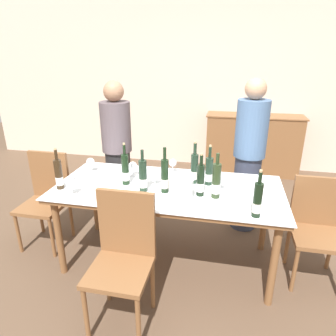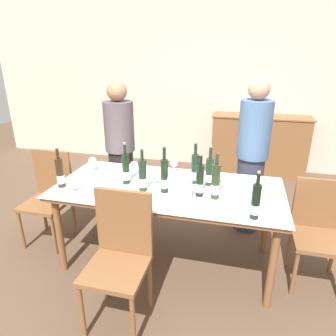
# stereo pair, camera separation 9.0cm
# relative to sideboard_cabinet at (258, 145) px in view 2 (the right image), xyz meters

# --- Properties ---
(ground_plane) EXTENTS (12.00, 12.00, 0.00)m
(ground_plane) POSITION_rel_sideboard_cabinet_xyz_m (-0.87, -2.53, -0.48)
(ground_plane) COLOR brown
(back_wall) EXTENTS (8.00, 0.10, 2.80)m
(back_wall) POSITION_rel_sideboard_cabinet_xyz_m (-0.87, 0.29, 0.92)
(back_wall) COLOR beige
(back_wall) RESTS_ON ground_plane
(sideboard_cabinet) EXTENTS (1.51, 0.46, 0.96)m
(sideboard_cabinet) POSITION_rel_sideboard_cabinet_xyz_m (0.00, 0.00, 0.00)
(sideboard_cabinet) COLOR brown
(sideboard_cabinet) RESTS_ON ground_plane
(dining_table) EXTENTS (1.98, 0.93, 0.77)m
(dining_table) POSITION_rel_sideboard_cabinet_xyz_m (-0.87, -2.53, 0.22)
(dining_table) COLOR brown
(dining_table) RESTS_ON ground_plane
(ice_bucket) EXTENTS (0.20, 0.20, 0.18)m
(ice_bucket) POSITION_rel_sideboard_cabinet_xyz_m (-0.72, -2.72, 0.39)
(ice_bucket) COLOR white
(ice_bucket) RESTS_ON dining_table
(wine_bottle_0) EXTENTS (0.07, 0.07, 0.37)m
(wine_bottle_0) POSITION_rel_sideboard_cabinet_xyz_m (-0.53, -2.39, 0.41)
(wine_bottle_0) COLOR #1E3323
(wine_bottle_0) RESTS_ON dining_table
(wine_bottle_1) EXTENTS (0.06, 0.06, 0.36)m
(wine_bottle_1) POSITION_rel_sideboard_cabinet_xyz_m (-0.15, -2.89, 0.42)
(wine_bottle_1) COLOR black
(wine_bottle_1) RESTS_ON dining_table
(wine_bottle_2) EXTENTS (0.07, 0.07, 0.37)m
(wine_bottle_2) POSITION_rel_sideboard_cabinet_xyz_m (-1.06, -2.65, 0.42)
(wine_bottle_2) COLOR #1E3323
(wine_bottle_2) RESTS_ON dining_table
(wine_bottle_3) EXTENTS (0.07, 0.07, 0.39)m
(wine_bottle_3) POSITION_rel_sideboard_cabinet_xyz_m (-0.66, -2.38, 0.42)
(wine_bottle_3) COLOR #1E3323
(wine_bottle_3) RESTS_ON dining_table
(wine_bottle_4) EXTENTS (0.06, 0.06, 0.36)m
(wine_bottle_4) POSITION_rel_sideboard_cabinet_xyz_m (-0.58, -2.63, 0.42)
(wine_bottle_4) COLOR black
(wine_bottle_4) RESTS_ON dining_table
(wine_bottle_5) EXTENTS (0.07, 0.07, 0.37)m
(wine_bottle_5) POSITION_rel_sideboard_cabinet_xyz_m (-1.78, -2.75, 0.42)
(wine_bottle_5) COLOR #332314
(wine_bottle_5) RESTS_ON dining_table
(wine_bottle_6) EXTENTS (0.07, 0.07, 0.38)m
(wine_bottle_6) POSITION_rel_sideboard_cabinet_xyz_m (-0.45, -2.64, 0.43)
(wine_bottle_6) COLOR #28381E
(wine_bottle_6) RESTS_ON dining_table
(wine_bottle_7) EXTENTS (0.07, 0.07, 0.38)m
(wine_bottle_7) POSITION_rel_sideboard_cabinet_xyz_m (-1.26, -2.54, 0.42)
(wine_bottle_7) COLOR black
(wine_bottle_7) RESTS_ON dining_table
(wine_bottle_8) EXTENTS (0.06, 0.06, 0.39)m
(wine_bottle_8) POSITION_rel_sideboard_cabinet_xyz_m (-0.88, -2.63, 0.43)
(wine_bottle_8) COLOR black
(wine_bottle_8) RESTS_ON dining_table
(wine_glass_0) EXTENTS (0.09, 0.09, 0.14)m
(wine_glass_0) POSITION_rel_sideboard_cabinet_xyz_m (-1.62, -2.84, 0.39)
(wine_glass_0) COLOR white
(wine_glass_0) RESTS_ON dining_table
(wine_glass_1) EXTENTS (0.08, 0.08, 0.14)m
(wine_glass_1) POSITION_rel_sideboard_cabinet_xyz_m (-1.69, -2.33, 0.39)
(wine_glass_1) COLOR white
(wine_glass_1) RESTS_ON dining_table
(wine_glass_2) EXTENTS (0.08, 0.08, 0.14)m
(wine_glass_2) POSITION_rel_sideboard_cabinet_xyz_m (-1.25, -2.35, 0.39)
(wine_glass_2) COLOR white
(wine_glass_2) RESTS_ON dining_table
(wine_glass_3) EXTENTS (0.08, 0.08, 0.14)m
(wine_glass_3) POSITION_rel_sideboard_cabinet_xyz_m (-0.42, -2.49, 0.39)
(wine_glass_3) COLOR white
(wine_glass_3) RESTS_ON dining_table
(wine_glass_4) EXTENTS (0.08, 0.08, 0.14)m
(wine_glass_4) POSITION_rel_sideboard_cabinet_xyz_m (-0.90, -2.19, 0.39)
(wine_glass_4) COLOR white
(wine_glass_4) RESTS_ON dining_table
(wine_glass_5) EXTENTS (0.08, 0.08, 0.15)m
(wine_glass_5) POSITION_rel_sideboard_cabinet_xyz_m (-1.00, -2.52, 0.40)
(wine_glass_5) COLOR white
(wine_glass_5) RESTS_ON dining_table
(chair_left_end) EXTENTS (0.42, 0.42, 0.95)m
(chair_left_end) POSITION_rel_sideboard_cabinet_xyz_m (-2.16, -2.44, 0.06)
(chair_left_end) COLOR brown
(chair_left_end) RESTS_ON ground_plane
(chair_near_front) EXTENTS (0.42, 0.42, 0.99)m
(chair_near_front) POSITION_rel_sideboard_cabinet_xyz_m (-1.05, -3.22, 0.08)
(chair_near_front) COLOR brown
(chair_near_front) RESTS_ON ground_plane
(chair_right_end) EXTENTS (0.42, 0.42, 0.90)m
(chair_right_end) POSITION_rel_sideboard_cabinet_xyz_m (0.41, -2.44, 0.03)
(chair_right_end) COLOR brown
(chair_right_end) RESTS_ON ground_plane
(person_host) EXTENTS (0.33, 0.33, 1.61)m
(person_host) POSITION_rel_sideboard_cabinet_xyz_m (-1.61, -1.83, 0.33)
(person_host) COLOR #262628
(person_host) RESTS_ON ground_plane
(person_guest_left) EXTENTS (0.33, 0.33, 1.66)m
(person_guest_left) POSITION_rel_sideboard_cabinet_xyz_m (-0.16, -1.75, 0.35)
(person_guest_left) COLOR #383F56
(person_guest_left) RESTS_ON ground_plane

